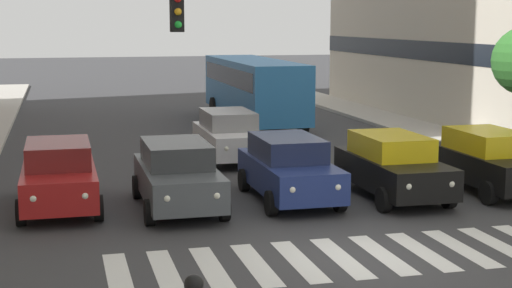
{
  "coord_description": "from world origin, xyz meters",
  "views": [
    {
      "loc": [
        5.9,
        14.29,
        4.79
      ],
      "look_at": [
        1.1,
        -4.48,
        1.68
      ],
      "focal_mm": 54.18,
      "sensor_mm": 36.0,
      "label": 1
    }
  ],
  "objects_px": {
    "car_1": "(393,166)",
    "car_row2_0": "(229,135)",
    "car_4": "(59,175)",
    "bus_behind_traffic": "(253,85)",
    "car_0": "(490,160)",
    "car_3": "(177,175)",
    "traffic_light_gantry": "(27,81)",
    "car_2": "(289,168)"
  },
  "relations": [
    {
      "from": "car_1",
      "to": "car_row2_0",
      "type": "distance_m",
      "value": 7.3
    },
    {
      "from": "traffic_light_gantry",
      "to": "car_3",
      "type": "bearing_deg",
      "value": -127.09
    },
    {
      "from": "car_4",
      "to": "traffic_light_gantry",
      "type": "xyz_separation_m",
      "value": [
        0.47,
        5.25,
        2.8
      ]
    },
    {
      "from": "car_1",
      "to": "car_4",
      "type": "xyz_separation_m",
      "value": [
        8.81,
        -0.92,
        0.0
      ]
    },
    {
      "from": "car_4",
      "to": "bus_behind_traffic",
      "type": "relative_size",
      "value": 0.42
    },
    {
      "from": "car_1",
      "to": "car_3",
      "type": "bearing_deg",
      "value": -1.81
    },
    {
      "from": "car_0",
      "to": "car_1",
      "type": "xyz_separation_m",
      "value": [
        2.98,
        0.05,
        0.0
      ]
    },
    {
      "from": "car_1",
      "to": "traffic_light_gantry",
      "type": "bearing_deg",
      "value": 25.01
    },
    {
      "from": "car_0",
      "to": "car_1",
      "type": "bearing_deg",
      "value": 0.91
    },
    {
      "from": "car_3",
      "to": "bus_behind_traffic",
      "type": "xyz_separation_m",
      "value": [
        -5.87,
        -15.33,
        0.97
      ]
    },
    {
      "from": "car_1",
      "to": "car_4",
      "type": "bearing_deg",
      "value": -5.97
    },
    {
      "from": "car_row2_0",
      "to": "traffic_light_gantry",
      "type": "relative_size",
      "value": 0.81
    },
    {
      "from": "car_1",
      "to": "bus_behind_traffic",
      "type": "distance_m",
      "value": 15.55
    },
    {
      "from": "car_3",
      "to": "car_4",
      "type": "distance_m",
      "value": 3.03
    },
    {
      "from": "car_4",
      "to": "bus_behind_traffic",
      "type": "xyz_separation_m",
      "value": [
        -8.81,
        -14.6,
        0.97
      ]
    },
    {
      "from": "car_2",
      "to": "traffic_light_gantry",
      "type": "height_order",
      "value": "traffic_light_gantry"
    },
    {
      "from": "car_0",
      "to": "car_1",
      "type": "height_order",
      "value": "same"
    },
    {
      "from": "car_4",
      "to": "bus_behind_traffic",
      "type": "height_order",
      "value": "bus_behind_traffic"
    },
    {
      "from": "car_1",
      "to": "car_row2_0",
      "type": "height_order",
      "value": "same"
    },
    {
      "from": "car_0",
      "to": "bus_behind_traffic",
      "type": "bearing_deg",
      "value": -79.08
    },
    {
      "from": "car_3",
      "to": "bus_behind_traffic",
      "type": "height_order",
      "value": "bus_behind_traffic"
    },
    {
      "from": "car_0",
      "to": "car_4",
      "type": "height_order",
      "value": "same"
    },
    {
      "from": "car_0",
      "to": "car_row2_0",
      "type": "height_order",
      "value": "same"
    },
    {
      "from": "car_3",
      "to": "traffic_light_gantry",
      "type": "distance_m",
      "value": 6.32
    },
    {
      "from": "car_4",
      "to": "traffic_light_gantry",
      "type": "relative_size",
      "value": 0.81
    },
    {
      "from": "car_1",
      "to": "car_4",
      "type": "distance_m",
      "value": 8.86
    },
    {
      "from": "car_3",
      "to": "car_1",
      "type": "bearing_deg",
      "value": 178.19
    },
    {
      "from": "car_row2_0",
      "to": "bus_behind_traffic",
      "type": "xyz_separation_m",
      "value": [
        -3.11,
        -8.91,
        0.97
      ]
    },
    {
      "from": "car_0",
      "to": "car_1",
      "type": "distance_m",
      "value": 2.98
    },
    {
      "from": "car_1",
      "to": "car_3",
      "type": "relative_size",
      "value": 1.0
    },
    {
      "from": "car_2",
      "to": "car_3",
      "type": "distance_m",
      "value": 3.03
    },
    {
      "from": "car_2",
      "to": "traffic_light_gantry",
      "type": "distance_m",
      "value": 8.45
    },
    {
      "from": "bus_behind_traffic",
      "to": "traffic_light_gantry",
      "type": "relative_size",
      "value": 1.91
    },
    {
      "from": "bus_behind_traffic",
      "to": "traffic_light_gantry",
      "type": "distance_m",
      "value": 21.99
    },
    {
      "from": "traffic_light_gantry",
      "to": "car_4",
      "type": "bearing_deg",
      "value": -95.16
    },
    {
      "from": "car_1",
      "to": "car_row2_0",
      "type": "xyz_separation_m",
      "value": [
        3.11,
        -6.61,
        0.0
      ]
    },
    {
      "from": "car_0",
      "to": "bus_behind_traffic",
      "type": "distance_m",
      "value": 15.79
    },
    {
      "from": "car_0",
      "to": "car_4",
      "type": "distance_m",
      "value": 11.83
    },
    {
      "from": "car_4",
      "to": "car_row2_0",
      "type": "xyz_separation_m",
      "value": [
        -5.7,
        -5.68,
        0.0
      ]
    },
    {
      "from": "car_4",
      "to": "car_row2_0",
      "type": "height_order",
      "value": "same"
    },
    {
      "from": "car_0",
      "to": "car_2",
      "type": "height_order",
      "value": "same"
    },
    {
      "from": "car_3",
      "to": "car_row2_0",
      "type": "xyz_separation_m",
      "value": [
        -2.76,
        -6.42,
        0.0
      ]
    }
  ]
}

